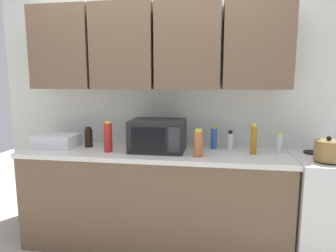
{
  "coord_description": "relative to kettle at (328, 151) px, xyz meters",
  "views": [
    {
      "loc": [
        0.52,
        -2.77,
        1.51
      ],
      "look_at": [
        0.13,
        -0.25,
        1.12
      ],
      "focal_mm": 30.57,
      "sensor_mm": 36.0,
      "label": 1
    }
  ],
  "objects": [
    {
      "name": "bottle_amber_vinegar",
      "position": [
        -0.53,
        0.16,
        0.03
      ],
      "size": [
        0.05,
        0.05,
        0.27
      ],
      "color": "#AD701E",
      "rests_on": "counter_run"
    },
    {
      "name": "microwave",
      "position": [
        -1.36,
        0.17,
        0.05
      ],
      "size": [
        0.48,
        0.37,
        0.28
      ],
      "color": "black",
      "rests_on": "counter_run"
    },
    {
      "name": "bottle_red_sauce",
      "position": [
        -1.79,
        0.06,
        0.04
      ],
      "size": [
        0.07,
        0.07,
        0.27
      ],
      "color": "red",
      "rests_on": "counter_run"
    },
    {
      "name": "counter_run",
      "position": [
        -1.4,
        0.16,
        -0.54
      ],
      "size": [
        2.38,
        0.63,
        0.9
      ],
      "color": "brown",
      "rests_on": "ground_plane"
    },
    {
      "name": "bottle_white_jar",
      "position": [
        -0.72,
        0.32,
        -0.01
      ],
      "size": [
        0.06,
        0.06,
        0.17
      ],
      "color": "white",
      "rests_on": "counter_run"
    },
    {
      "name": "kettle",
      "position": [
        0.0,
        0.0,
        0.0
      ],
      "size": [
        0.2,
        0.2,
        0.19
      ],
      "color": "olive",
      "rests_on": "stove_range"
    },
    {
      "name": "wall_back_with_cabinets",
      "position": [
        -1.4,
        0.39,
        0.58
      ],
      "size": [
        3.25,
        0.38,
        2.6
      ],
      "color": "silver",
      "rests_on": "ground_plane"
    },
    {
      "name": "bottle_clear_tall",
      "position": [
        -0.31,
        0.23,
        -0.0
      ],
      "size": [
        0.05,
        0.05,
        0.19
      ],
      "color": "silver",
      "rests_on": "counter_run"
    },
    {
      "name": "bottle_soy_dark",
      "position": [
        -2.04,
        0.21,
        0.0
      ],
      "size": [
        0.07,
        0.07,
        0.19
      ],
      "color": "black",
      "rests_on": "counter_run"
    },
    {
      "name": "dish_rack",
      "position": [
        -2.34,
        0.16,
        -0.03
      ],
      "size": [
        0.38,
        0.3,
        0.12
      ],
      "primitive_type": "cube",
      "color": "silver",
      "rests_on": "counter_run"
    },
    {
      "name": "bottle_spice_jar",
      "position": [
        -0.99,
        0.01,
        0.02
      ],
      "size": [
        0.07,
        0.07,
        0.23
      ],
      "color": "#BC6638",
      "rests_on": "counter_run"
    },
    {
      "name": "bottle_blue_cleaner",
      "position": [
        -0.87,
        0.32,
        0.01
      ],
      "size": [
        0.05,
        0.05,
        0.22
      ],
      "color": "#2D56B7",
      "rests_on": "counter_run"
    }
  ]
}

